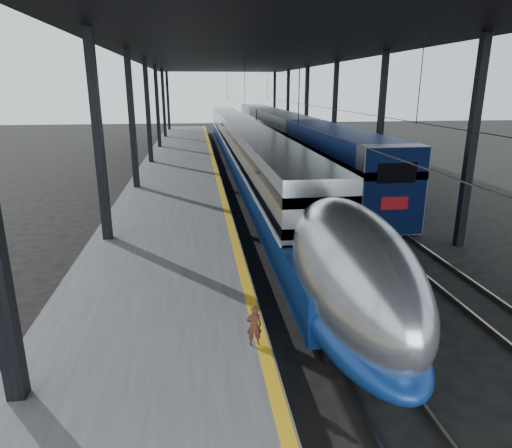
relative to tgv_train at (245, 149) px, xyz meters
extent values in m
plane|color=black|center=(-2.00, -25.48, -1.88)|extent=(160.00, 160.00, 0.00)
cube|color=#4C4C4F|center=(-5.50, -5.48, -1.38)|extent=(6.00, 80.00, 1.00)
cube|color=gold|center=(-2.70, -5.48, -0.87)|extent=(0.30, 80.00, 0.01)
cube|color=slate|center=(-0.72, -5.48, -1.80)|extent=(0.08, 80.00, 0.16)
cube|color=slate|center=(0.72, -5.48, -1.80)|extent=(0.08, 80.00, 0.16)
cube|color=slate|center=(4.28, -5.48, -1.80)|extent=(0.08, 80.00, 0.16)
cube|color=slate|center=(5.72, -5.48, -1.80)|extent=(0.08, 80.00, 0.16)
cube|color=black|center=(-7.80, -20.48, 2.62)|extent=(0.35, 0.35, 9.00)
cube|color=black|center=(7.60, -20.48, 2.62)|extent=(0.35, 0.35, 9.00)
cube|color=black|center=(-7.80, -10.48, 2.62)|extent=(0.35, 0.35, 9.00)
cube|color=black|center=(7.60, -10.48, 2.62)|extent=(0.35, 0.35, 9.00)
cube|color=black|center=(-7.80, -0.48, 2.62)|extent=(0.35, 0.35, 9.00)
cube|color=black|center=(7.60, -0.48, 2.62)|extent=(0.35, 0.35, 9.00)
cube|color=black|center=(-7.80, 9.52, 2.62)|extent=(0.35, 0.35, 9.00)
cube|color=black|center=(7.60, 9.52, 2.62)|extent=(0.35, 0.35, 9.00)
cube|color=black|center=(-7.80, 19.52, 2.62)|extent=(0.35, 0.35, 9.00)
cube|color=black|center=(7.60, 19.52, 2.62)|extent=(0.35, 0.35, 9.00)
cube|color=black|center=(-7.80, 29.52, 2.62)|extent=(0.35, 0.35, 9.00)
cube|color=black|center=(7.60, 29.52, 2.62)|extent=(0.35, 0.35, 9.00)
cube|color=black|center=(-0.10, -5.48, 7.37)|extent=(18.00, 75.00, 0.45)
cylinder|color=slate|center=(0.00, -5.48, 3.62)|extent=(0.03, 74.00, 0.03)
cylinder|color=slate|center=(5.00, -5.48, 3.62)|extent=(0.03, 74.00, 0.03)
cube|color=#B3B6BA|center=(0.00, 4.02, 0.27)|extent=(2.71, 57.00, 3.73)
cube|color=navy|center=(0.00, 2.52, -0.90)|extent=(2.78, 62.00, 1.45)
cube|color=silver|center=(0.00, 4.02, -0.15)|extent=(2.80, 57.00, 0.09)
cube|color=black|center=(0.00, 4.02, 1.34)|extent=(2.74, 57.00, 0.39)
cube|color=black|center=(0.00, 4.02, 0.27)|extent=(2.74, 57.00, 0.39)
ellipsoid|color=#B3B6BA|center=(0.00, -27.48, 0.13)|extent=(2.71, 8.40, 3.73)
ellipsoid|color=navy|center=(0.00, -27.48, -0.94)|extent=(2.78, 8.40, 1.59)
ellipsoid|color=black|center=(0.00, -30.08, 0.88)|extent=(1.40, 2.20, 0.84)
cube|color=black|center=(0.00, -27.48, -1.68)|extent=(2.05, 2.60, 0.40)
cube|color=black|center=(0.00, -5.48, -1.68)|extent=(2.05, 2.60, 0.40)
cube|color=navy|center=(5.00, -10.08, 0.32)|extent=(3.08, 18.00, 4.18)
cube|color=gray|center=(5.00, -18.48, 0.32)|extent=(3.13, 1.20, 4.23)
cube|color=black|center=(5.00, -19.10, 1.26)|extent=(1.87, 0.06, 0.93)
cube|color=#A80C13|center=(5.00, -19.10, -0.17)|extent=(1.32, 0.06, 0.60)
cube|color=gray|center=(5.00, 8.92, 0.32)|extent=(3.08, 18.00, 4.18)
cube|color=gray|center=(5.00, 27.92, 0.32)|extent=(3.08, 18.00, 4.18)
cube|color=black|center=(5.00, -16.08, -1.70)|extent=(2.42, 2.40, 0.36)
cube|color=black|center=(5.00, 5.92, -1.70)|extent=(2.42, 2.40, 0.36)
imported|color=#492218|center=(-2.90, -29.21, -0.37)|extent=(0.38, 0.26, 1.01)
camera|label=1|loc=(-4.11, -38.75, 5.04)|focal=32.00mm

